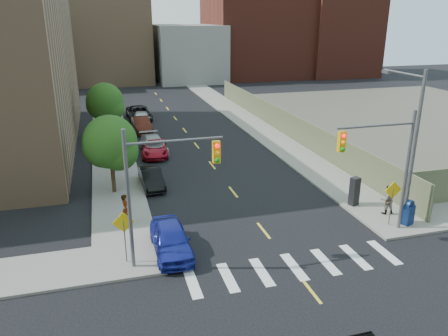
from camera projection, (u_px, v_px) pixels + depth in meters
ground at (333, 319)px, 17.77m from camera, size 160.00×160.00×0.00m
sidewalk_nw at (108, 115)px, 53.45m from camera, size 3.50×73.00×0.15m
sidewalk_ne at (229, 108)px, 57.41m from camera, size 3.50×73.00×0.15m
fence_north at (283, 122)px, 45.24m from camera, size 0.12×44.00×2.50m
gravel_lot at (418, 118)px, 52.17m from camera, size 36.00×42.00×0.06m
bg_bldg_west at (13, 51)px, 73.72m from camera, size 14.00×18.00×12.00m
bg_bldg_midwest at (109, 39)px, 79.13m from camera, size 14.00×16.00×15.00m
bg_bldg_center at (188, 53)px, 81.73m from camera, size 12.00×16.00×10.00m
bg_bldg_east at (255, 35)px, 86.13m from camera, size 18.00×18.00×16.00m
bg_bldg_fareast at (333, 29)px, 88.08m from camera, size 14.00×16.00×18.00m
smokestack at (353, 3)px, 87.45m from camera, size 1.80×1.80×28.00m
signal_nw at (161, 179)px, 20.18m from camera, size 4.59×0.30×7.00m
signal_ne at (385, 157)px, 23.25m from camera, size 4.59×0.30×7.00m
streetlight_ne at (411, 137)px, 24.40m from camera, size 0.25×3.70×9.00m
warn_sign_nw at (124, 228)px, 21.01m from camera, size 1.06×0.06×2.83m
warn_sign_ne at (392, 195)px, 24.85m from camera, size 1.06×0.06×2.83m
warn_sign_midwest at (113, 150)px, 33.27m from camera, size 1.06×0.06×2.83m
tree_west_near at (110, 145)px, 29.14m from camera, size 3.66×3.64×5.52m
tree_west_far at (105, 104)px, 42.76m from camera, size 3.66×3.64×5.52m
parked_car_blue at (171, 239)px, 22.46m from camera, size 1.87×4.60×1.56m
parked_car_black at (151, 178)px, 31.20m from camera, size 1.63×4.15×1.35m
parked_car_red at (155, 148)px, 38.24m from camera, size 2.64×4.99×1.34m
parked_car_silver at (153, 145)px, 39.03m from camera, size 2.33×5.17×1.47m
parked_car_white at (142, 119)px, 48.56m from camera, size 2.18×4.74×1.57m
parked_car_maroon at (142, 125)px, 45.94m from camera, size 1.92×4.78×1.55m
parked_car_grey at (139, 113)px, 51.36m from camera, size 2.85×5.75×1.57m
mailbox at (408, 213)px, 25.26m from camera, size 0.75×0.66×1.51m
payphone at (354, 191)px, 27.80m from camera, size 0.65×0.59×1.85m
pedestrian_west at (126, 209)px, 25.22m from camera, size 0.47×0.69×1.84m
pedestrian_east at (387, 200)px, 26.59m from camera, size 0.95×0.78×1.82m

